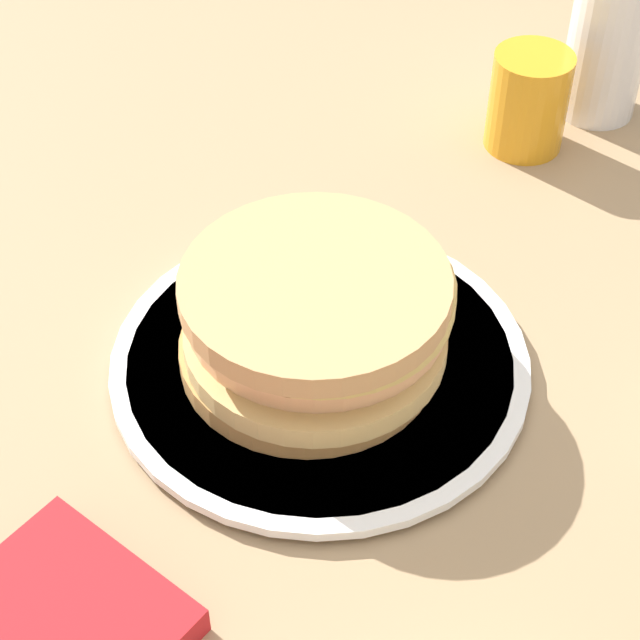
{
  "coord_description": "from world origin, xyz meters",
  "views": [
    {
      "loc": [
        0.43,
        0.26,
        0.53
      ],
      "look_at": [
        0.02,
        -0.01,
        0.05
      ],
      "focal_mm": 60.0,
      "sensor_mm": 36.0,
      "label": 1
    }
  ],
  "objects_px": {
    "pancake_stack": "(316,316)",
    "juice_glass": "(528,101)",
    "water_bottle_near": "(616,4)",
    "plate": "(320,363)"
  },
  "relations": [
    {
      "from": "pancake_stack",
      "to": "juice_glass",
      "type": "xyz_separation_m",
      "value": [
        -0.31,
        -0.0,
        -0.01
      ]
    },
    {
      "from": "plate",
      "to": "juice_glass",
      "type": "distance_m",
      "value": 0.31
    },
    {
      "from": "pancake_stack",
      "to": "water_bottle_near",
      "type": "bearing_deg",
      "value": 176.52
    },
    {
      "from": "water_bottle_near",
      "to": "pancake_stack",
      "type": "bearing_deg",
      "value": -3.48
    },
    {
      "from": "pancake_stack",
      "to": "juice_glass",
      "type": "distance_m",
      "value": 0.31
    },
    {
      "from": "pancake_stack",
      "to": "juice_glass",
      "type": "height_order",
      "value": "pancake_stack"
    },
    {
      "from": "pancake_stack",
      "to": "plate",
      "type": "bearing_deg",
      "value": 101.83
    },
    {
      "from": "plate",
      "to": "water_bottle_near",
      "type": "height_order",
      "value": "water_bottle_near"
    },
    {
      "from": "juice_glass",
      "to": "pancake_stack",
      "type": "bearing_deg",
      "value": 0.87
    },
    {
      "from": "plate",
      "to": "juice_glass",
      "type": "height_order",
      "value": "juice_glass"
    }
  ]
}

